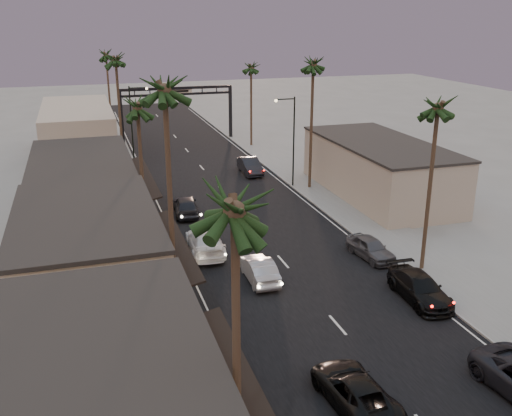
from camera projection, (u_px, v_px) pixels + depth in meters
ground at (237, 209)px, 50.94m from camera, size 200.00×200.00×0.00m
road at (224, 193)px, 55.46m from camera, size 14.00×120.00×0.02m
sidewalk_left at (118, 181)px, 59.08m from camera, size 5.00×92.00×0.12m
sidewalk_right at (290, 167)px, 64.44m from camera, size 5.00×92.00×0.12m
storefront_near at (102, 408)px, 21.11m from camera, size 8.00×12.00×5.50m
storefront_mid at (89, 260)px, 33.75m from camera, size 8.00×14.00×5.50m
storefront_far at (83, 189)px, 48.27m from camera, size 8.00×16.00×5.00m
storefront_dist at (78, 132)px, 68.87m from camera, size 8.00×20.00×6.00m
building_right at (379, 170)px, 54.08m from camera, size 8.00×18.00×5.00m
arch at (177, 100)px, 76.23m from camera, size 15.20×0.40×7.27m
streetlight_right at (291, 135)px, 55.68m from camera, size 2.13×0.30×9.00m
streetlight_left at (134, 120)px, 63.51m from camera, size 2.13×0.30×9.00m
palm_la at (235, 198)px, 16.82m from camera, size 3.20×3.20×13.20m
palm_lb at (164, 82)px, 27.92m from camera, size 3.20×3.20×15.20m
palm_lc at (137, 102)px, 41.51m from camera, size 3.20×3.20×12.20m
palm_ld at (115, 56)px, 58.02m from camera, size 3.20×3.20×14.20m
palm_ra at (439, 101)px, 35.21m from camera, size 3.20×3.20×13.20m
palm_rb at (313, 60)px, 52.95m from camera, size 3.20×3.20×14.20m
palm_rc at (251, 64)px, 71.63m from camera, size 3.20×3.20×12.20m
palm_far at (106, 52)px, 79.19m from camera, size 3.20×3.20×13.20m
oncoming_pickup at (354, 390)px, 25.32m from camera, size 2.73×5.38×1.46m
oncoming_silver at (259, 269)px, 37.15m from camera, size 1.71×4.70×1.54m
oncoming_white at (205, 241)px, 41.42m from camera, size 2.84×6.09×1.72m
oncoming_dgrey at (186, 206)px, 49.20m from camera, size 2.40×5.06×1.67m
curbside_black at (420, 288)px, 34.57m from camera, size 2.46×5.54×1.58m
curbside_grey at (371, 248)px, 40.55m from camera, size 2.29×4.63×1.52m
curbside_far at (250, 166)px, 61.83m from camera, size 1.97×5.20×1.69m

